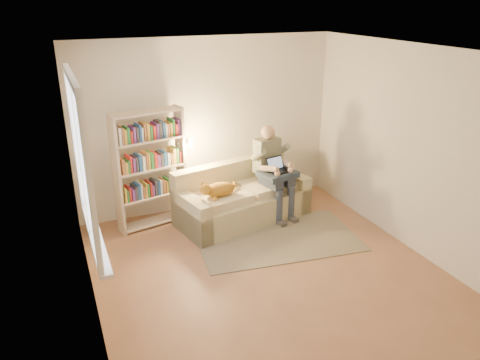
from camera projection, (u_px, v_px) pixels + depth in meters
name	position (u px, v px, depth m)	size (l,w,h in m)	color
floor	(272.00, 276.00, 5.58)	(4.50, 4.50, 0.00)	#926042
ceiling	(278.00, 52.00, 4.63)	(4.00, 4.50, 0.02)	white
wall_left	(84.00, 204.00, 4.39)	(0.02, 4.50, 2.60)	silver
wall_right	(418.00, 153.00, 5.82)	(0.02, 4.50, 2.60)	silver
wall_back	(208.00, 125.00, 7.04)	(4.00, 0.02, 2.60)	silver
wall_front	(423.00, 284.00, 3.18)	(4.00, 0.02, 2.60)	silver
window	(87.00, 188.00, 4.55)	(0.12, 1.52, 1.69)	white
sofa	(241.00, 200.00, 6.93)	(2.07, 1.25, 0.82)	#C6BA8C
person	(272.00, 167.00, 6.88)	(0.48, 0.66, 1.38)	gray
cat	(219.00, 189.00, 6.47)	(0.64, 0.33, 0.24)	gold
blanket	(276.00, 174.00, 6.80)	(0.51, 0.41, 0.08)	#263242
laptop	(276.00, 168.00, 6.77)	(0.33, 0.30, 0.24)	black
bookshelf	(150.00, 164.00, 6.52)	(1.16, 0.46, 1.70)	beige
rug	(277.00, 239.00, 6.43)	(2.17, 1.28, 0.01)	gray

